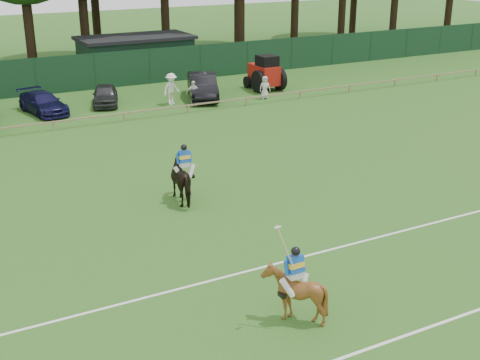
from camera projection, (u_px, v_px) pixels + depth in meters
ground at (269, 249)px, 21.41m from camera, size 160.00×160.00×0.00m
horse_dark at (185, 179)px, 25.11m from camera, size 1.10×2.20×1.81m
horse_chestnut at (294, 293)px, 17.17m from camera, size 1.32×1.48×1.61m
sedan_navy at (43, 103)px, 38.16m from camera, size 2.57×4.59×1.26m
hatch_grey at (105, 95)px, 40.12m from camera, size 2.59×4.03×1.28m
estate_black at (203, 86)px, 41.70m from camera, size 3.35×5.26×1.64m
spectator_left at (171, 89)px, 40.19m from camera, size 1.45×1.15×1.96m
spectator_mid at (193, 93)px, 39.92m from camera, size 0.95×0.48×1.57m
spectator_right at (265, 88)px, 41.66m from camera, size 0.81×0.62×1.48m
rider_dark at (184, 160)px, 24.83m from camera, size 0.94×0.39×1.41m
rider_chestnut at (295, 269)px, 16.91m from camera, size 0.94×0.57×2.05m
pitch_lines at (331, 297)px, 18.51m from camera, size 60.00×5.10×0.01m
pitch_rail at (107, 115)px, 36.13m from camera, size 62.10×0.10×0.50m
perimeter_fence at (66, 74)px, 43.29m from camera, size 92.08×0.08×2.50m
utility_shed at (136, 56)px, 48.32m from camera, size 8.40×4.40×3.04m
tree_row at (68, 70)px, 51.22m from camera, size 96.00×12.00×21.00m
tractor at (265, 73)px, 44.07m from camera, size 2.01×2.86×2.40m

